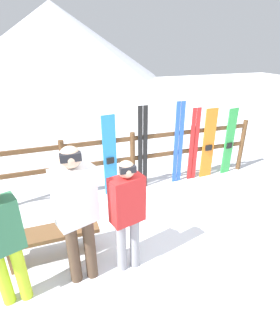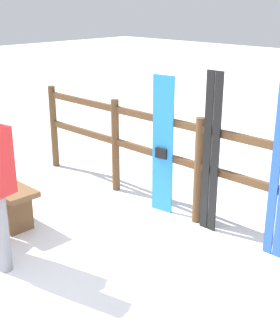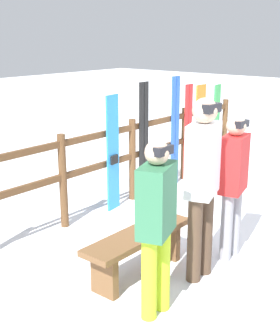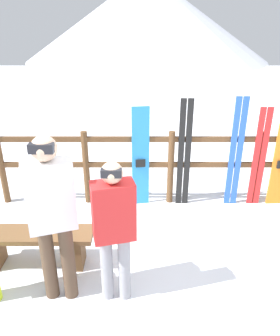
{
  "view_description": "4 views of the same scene",
  "coord_description": "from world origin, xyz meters",
  "views": [
    {
      "loc": [
        -1.48,
        -2.69,
        2.75
      ],
      "look_at": [
        -0.17,
        0.98,
        0.88
      ],
      "focal_mm": 28.0,
      "sensor_mm": 36.0,
      "label": 1
    },
    {
      "loc": [
        2.88,
        -1.96,
        2.38
      ],
      "look_at": [
        -0.06,
        1.03,
        0.85
      ],
      "focal_mm": 50.0,
      "sensor_mm": 36.0,
      "label": 2
    },
    {
      "loc": [
        -4.99,
        -2.39,
        2.38
      ],
      "look_at": [
        -0.8,
        1.07,
        0.81
      ],
      "focal_mm": 50.0,
      "sensor_mm": 36.0,
      "label": 3
    },
    {
      "loc": [
        -0.48,
        -2.81,
        2.71
      ],
      "look_at": [
        -0.48,
        1.22,
        0.9
      ],
      "focal_mm": 35.0,
      "sensor_mm": 36.0,
      "label": 4
    }
  ],
  "objects": [
    {
      "name": "ski_pair_black",
      "position": [
        0.19,
        1.83,
        0.86
      ],
      "size": [
        0.19,
        0.02,
        1.71
      ],
      "color": "black",
      "rests_on": "ground"
    },
    {
      "name": "fence",
      "position": [
        -0.0,
        1.88,
        0.71
      ],
      "size": [
        5.42,
        0.1,
        1.2
      ],
      "color": "brown",
      "rests_on": "ground"
    },
    {
      "name": "ground_plane",
      "position": [
        0.0,
        0.0,
        0.0
      ],
      "size": [
        40.0,
        40.0,
        0.0
      ],
      "primitive_type": "plane",
      "color": "white"
    },
    {
      "name": "snowboard_blue",
      "position": [
        -0.47,
        1.82,
        0.8
      ],
      "size": [
        0.27,
        0.08,
        1.6
      ],
      "color": "#288CE0",
      "rests_on": "ground"
    }
  ]
}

